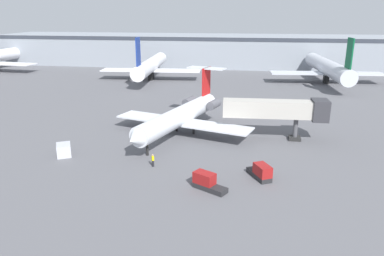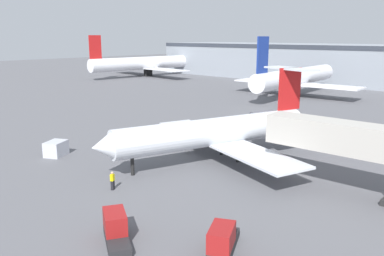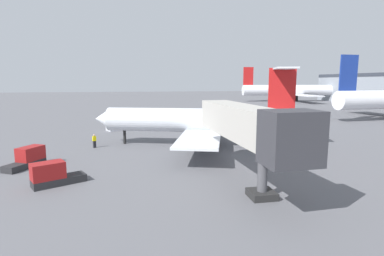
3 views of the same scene
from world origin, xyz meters
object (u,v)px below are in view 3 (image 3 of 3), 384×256
regional_jet (202,120)px  ground_crew_marshaller (94,141)px  parked_airliner_west_end (294,90)px  jet_bridge (250,126)px  baggage_tug_lead (28,158)px  baggage_tug_trailing (53,175)px  cargo_container_uld (115,125)px

regional_jet → ground_crew_marshaller: (-1.26, -13.27, -2.45)m
parked_airliner_west_end → jet_bridge: bearing=-30.6°
jet_bridge → ground_crew_marshaller: (-16.94, -13.51, -3.95)m
baggage_tug_lead → regional_jet: bearing=109.1°
baggage_tug_trailing → cargo_container_uld: bearing=173.3°
ground_crew_marshaller → baggage_tug_lead: bearing=-34.1°
ground_crew_marshaller → cargo_container_uld: bearing=172.8°
baggage_tug_lead → baggage_tug_trailing: size_ratio=1.00×
baggage_tug_lead → cargo_container_uld: size_ratio=1.38×
regional_jet → baggage_tug_trailing: 19.49m
jet_bridge → baggage_tug_trailing: size_ratio=3.82×
regional_jet → baggage_tug_trailing: (12.49, -14.76, -2.47)m
baggage_tug_trailing → parked_airliner_west_end: size_ratio=0.10×
cargo_container_uld → parked_airliner_west_end: size_ratio=0.07×
baggage_tug_trailing → baggage_tug_lead: bearing=-148.6°
jet_bridge → baggage_tug_lead: size_ratio=3.83×
ground_crew_marshaller → baggage_tug_trailing: size_ratio=0.40×
jet_bridge → baggage_tug_lead: jet_bridge is taller
jet_bridge → baggage_tug_trailing: bearing=-102.0°
cargo_container_uld → parked_airliner_west_end: parked_airliner_west_end is taller
regional_jet → jet_bridge: size_ratio=1.66×
baggage_tug_trailing → jet_bridge: bearing=78.0°
jet_bridge → cargo_container_uld: size_ratio=5.30×
regional_jet → cargo_container_uld: bearing=-141.3°
jet_bridge → regional_jet: bearing=-179.1°
jet_bridge → ground_crew_marshaller: jet_bridge is taller
baggage_tug_trailing → parked_airliner_west_end: 114.42m
jet_bridge → parked_airliner_west_end: size_ratio=0.37×
jet_bridge → ground_crew_marshaller: bearing=-141.4°
baggage_tug_trailing → parked_airliner_west_end: (-90.21, 70.30, 3.54)m
baggage_tug_lead → parked_airliner_west_end: 112.11m
baggage_tug_trailing → cargo_container_uld: (-26.94, 3.17, 0.01)m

